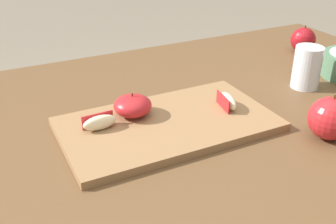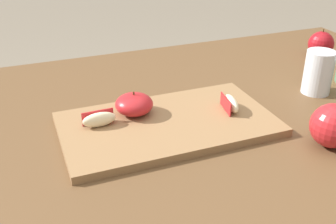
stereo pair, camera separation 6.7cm
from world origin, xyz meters
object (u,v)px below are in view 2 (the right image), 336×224
at_px(whole_apple_crimson, 333,126).
at_px(apple_wedge_back, 99,119).
at_px(whole_apple_red_delicious, 321,44).
at_px(apple_wedge_right, 231,103).
at_px(apple_half_skin_up, 134,104).
at_px(drinking_glass_water, 318,72).
at_px(cutting_board, 168,124).

bearing_deg(whole_apple_crimson, apple_wedge_back, 152.90).
bearing_deg(whole_apple_red_delicious, apple_wedge_right, -151.30).
xyz_separation_m(apple_half_skin_up, whole_apple_red_delicious, (0.64, 0.18, -0.00)).
distance_m(apple_wedge_back, drinking_glass_water, 0.53).
bearing_deg(apple_wedge_back, whole_apple_red_delicious, 16.08).
relative_size(apple_half_skin_up, apple_wedge_back, 1.17).
bearing_deg(whole_apple_red_delicious, apple_wedge_back, -163.92).
xyz_separation_m(apple_half_skin_up, drinking_glass_water, (0.45, -0.03, 0.01)).
distance_m(cutting_board, whole_apple_red_delicious, 0.63).
height_order(apple_wedge_back, drinking_glass_water, drinking_glass_water).
bearing_deg(apple_wedge_right, whole_apple_red_delicious, 28.70).
distance_m(apple_half_skin_up, apple_wedge_back, 0.09).
relative_size(apple_half_skin_up, apple_wedge_right, 1.13).
distance_m(apple_wedge_right, drinking_glass_water, 0.26).
bearing_deg(cutting_board, whole_apple_red_delicious, 22.13).
distance_m(apple_wedge_back, whole_apple_crimson, 0.45).
relative_size(cutting_board, apple_wedge_right, 6.16).
bearing_deg(apple_wedge_right, drinking_glass_water, 7.58).
bearing_deg(apple_wedge_right, whole_apple_crimson, -54.75).
height_order(cutting_board, whole_apple_crimson, whole_apple_crimson).
bearing_deg(whole_apple_red_delicious, cutting_board, -157.87).
xyz_separation_m(cutting_board, apple_wedge_right, (0.14, -0.00, 0.02)).
relative_size(whole_apple_crimson, drinking_glass_water, 0.89).
height_order(whole_apple_red_delicious, drinking_glass_water, drinking_glass_water).
distance_m(apple_half_skin_up, whole_apple_red_delicious, 0.66).
bearing_deg(apple_wedge_right, apple_wedge_back, 173.25).
bearing_deg(drinking_glass_water, apple_wedge_back, -179.90).
bearing_deg(apple_wedge_back, drinking_glass_water, 0.10).
relative_size(apple_wedge_right, whole_apple_red_delicious, 0.85).
bearing_deg(whole_apple_red_delicious, whole_apple_crimson, -127.51).
height_order(apple_wedge_right, whole_apple_red_delicious, whole_apple_red_delicious).
distance_m(apple_wedge_right, apple_wedge_back, 0.28).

